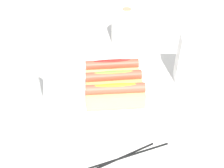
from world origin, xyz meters
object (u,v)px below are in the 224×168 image
object	(u,v)px
serving_bowl	(112,94)
napkin_box	(194,60)
hotdog_back	(112,82)
hotdog_front	(114,95)
hotdog_side	(111,70)
chopstick_far	(110,161)
water_glass	(27,89)
paper_towel_roll	(125,26)
chopstick_near	(123,156)

from	to	relation	value
serving_bowl	napkin_box	xyz separation A→B (m)	(0.25, 0.09, 0.06)
hotdog_back	serving_bowl	bearing A→B (deg)	-105.95
hotdog_front	hotdog_side	xyz separation A→B (m)	(-0.01, 0.11, 0.00)
hotdog_side	chopstick_far	size ratio (longest dim) A/B	0.69
water_glass	paper_towel_roll	bearing A→B (deg)	47.94
hotdog_front	hotdog_back	size ratio (longest dim) A/B	0.99
serving_bowl	hotdog_back	xyz separation A→B (m)	(0.00, 0.00, 0.04)
chopstick_near	paper_towel_roll	bearing A→B (deg)	67.08
hotdog_side	napkin_box	size ratio (longest dim) A/B	1.02
hotdog_back	water_glass	distance (m)	0.24
hotdog_front	chopstick_far	xyz separation A→B (m)	(-0.01, -0.16, -0.06)
hotdog_side	chopstick_far	distance (m)	0.27
paper_towel_roll	napkin_box	bearing A→B (deg)	-52.10
chopstick_near	water_glass	bearing A→B (deg)	122.79
serving_bowl	hotdog_front	bearing A→B (deg)	-87.37
hotdog_side	paper_towel_roll	xyz separation A→B (m)	(0.06, 0.27, 0.00)
napkin_box	chopstick_near	bearing A→B (deg)	-124.97
chopstick_near	napkin_box	bearing A→B (deg)	32.61
hotdog_back	paper_towel_roll	bearing A→B (deg)	80.08
hotdog_front	paper_towel_roll	size ratio (longest dim) A/B	1.13
napkin_box	chopstick_near	distance (m)	0.37
hotdog_front	paper_towel_roll	xyz separation A→B (m)	(0.06, 0.38, 0.00)
paper_towel_roll	water_glass	bearing A→B (deg)	-132.06
hotdog_back	chopstick_far	xyz separation A→B (m)	(-0.01, -0.21, -0.06)
hotdog_back	water_glass	bearing A→B (deg)	179.29
napkin_box	chopstick_far	xyz separation A→B (m)	(-0.26, -0.30, -0.07)
serving_bowl	hotdog_front	size ratio (longest dim) A/B	2.12
hotdog_front	chopstick_far	distance (m)	0.17
hotdog_back	paper_towel_roll	distance (m)	0.33
serving_bowl	chopstick_near	xyz separation A→B (m)	(0.02, -0.20, -0.02)
hotdog_side	water_glass	distance (m)	0.24
chopstick_near	chopstick_far	xyz separation A→B (m)	(-0.03, -0.01, 0.00)
paper_towel_roll	chopstick_near	size ratio (longest dim) A/B	0.61
hotdog_side	napkin_box	distance (m)	0.25
napkin_box	serving_bowl	bearing A→B (deg)	-157.41
serving_bowl	hotdog_side	bearing A→B (deg)	92.63
serving_bowl	hotdog_back	distance (m)	0.04
serving_bowl	chopstick_far	size ratio (longest dim) A/B	1.47
hotdog_back	hotdog_front	bearing A→B (deg)	-87.37
napkin_box	chopstick_far	world-z (taller)	napkin_box
water_glass	napkin_box	bearing A→B (deg)	9.65
hotdog_side	napkin_box	bearing A→B (deg)	6.94
hotdog_back	chopstick_near	xyz separation A→B (m)	(0.02, -0.20, -0.06)
serving_bowl	paper_towel_roll	size ratio (longest dim) A/B	2.41
hotdog_side	paper_towel_roll	world-z (taller)	paper_towel_roll
hotdog_back	chopstick_near	distance (m)	0.21
hotdog_front	napkin_box	xyz separation A→B (m)	(0.25, 0.14, 0.01)
serving_bowl	water_glass	world-z (taller)	water_glass
water_glass	serving_bowl	bearing A→B (deg)	-0.71
chopstick_far	hotdog_back	bearing A→B (deg)	61.20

